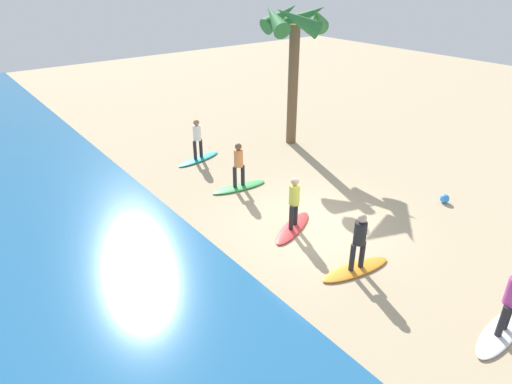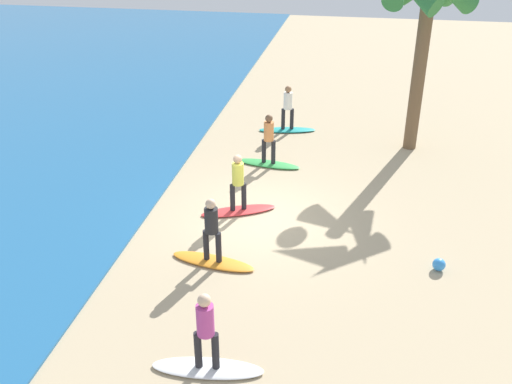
% 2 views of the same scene
% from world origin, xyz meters
% --- Properties ---
extents(ground_plane, '(60.00, 60.00, 0.00)m').
position_xyz_m(ground_plane, '(0.00, 0.00, 0.00)').
color(ground_plane, tan).
extents(surfboard_white, '(0.75, 2.14, 0.09)m').
position_xyz_m(surfboard_white, '(-5.71, -0.09, 0.04)').
color(surfboard_white, white).
rests_on(surfboard_white, ground).
extents(surfer_white, '(0.32, 0.46, 1.64)m').
position_xyz_m(surfer_white, '(-5.71, -0.09, 1.04)').
color(surfer_white, '#232328').
rests_on(surfer_white, surfboard_white).
extents(surfboard_orange, '(0.90, 2.16, 0.09)m').
position_xyz_m(surfboard_orange, '(-2.29, 0.68, 0.04)').
color(surfboard_orange, orange).
rests_on(surfboard_orange, ground).
extents(surfer_orange, '(0.32, 0.46, 1.64)m').
position_xyz_m(surfer_orange, '(-2.29, 0.68, 1.04)').
color(surfer_orange, '#232328').
rests_on(surfer_orange, surfboard_orange).
extents(surfboard_red, '(1.38, 2.14, 0.09)m').
position_xyz_m(surfboard_red, '(0.27, 0.59, 0.04)').
color(surfboard_red, red).
rests_on(surfboard_red, ground).
extents(surfer_red, '(0.32, 0.43, 1.64)m').
position_xyz_m(surfer_red, '(0.27, 0.59, 1.04)').
color(surfer_red, '#232328').
rests_on(surfer_red, surfboard_red).
extents(surfboard_green, '(0.86, 2.16, 0.09)m').
position_xyz_m(surfboard_green, '(3.52, 0.28, 0.04)').
color(surfboard_green, green).
rests_on(surfboard_green, ground).
extents(surfer_green, '(0.32, 0.46, 1.64)m').
position_xyz_m(surfer_green, '(3.52, 0.28, 1.04)').
color(surfer_green, '#232328').
rests_on(surfer_green, surfboard_green).
extents(surfboard_teal, '(0.95, 2.17, 0.09)m').
position_xyz_m(surfboard_teal, '(6.66, 0.08, 0.04)').
color(surfboard_teal, teal).
rests_on(surfboard_teal, ground).
extents(surfer_teal, '(0.32, 0.45, 1.64)m').
position_xyz_m(surfer_teal, '(6.66, 0.08, 1.04)').
color(surfer_teal, '#232328').
rests_on(surfer_teal, surfboard_teal).
extents(palm_tree, '(2.88, 3.03, 6.01)m').
position_xyz_m(palm_tree, '(5.88, -4.32, 4.81)').
color(palm_tree, brown).
rests_on(palm_tree, ground).
extents(beach_ball, '(0.30, 0.30, 0.30)m').
position_xyz_m(beach_ball, '(-1.61, -4.61, 0.15)').
color(beach_ball, '#338CE5').
rests_on(beach_ball, ground).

